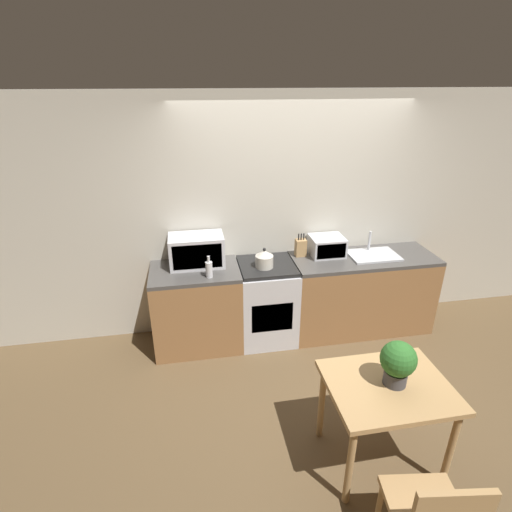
{
  "coord_description": "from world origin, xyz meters",
  "views": [
    {
      "loc": [
        -1.12,
        -2.85,
        2.7
      ],
      "look_at": [
        -0.47,
        0.76,
        1.05
      ],
      "focal_mm": 28.0,
      "sensor_mm": 36.0,
      "label": 1
    }
  ],
  "objects_px": {
    "microwave": "(197,251)",
    "stove_range": "(266,301)",
    "toaster_oven": "(327,246)",
    "dining_table": "(387,395)",
    "bottle": "(209,269)",
    "kettle": "(264,259)"
  },
  "relations": [
    {
      "from": "stove_range",
      "to": "bottle",
      "type": "distance_m",
      "value": 0.84
    },
    {
      "from": "toaster_oven",
      "to": "dining_table",
      "type": "bearing_deg",
      "value": -95.32
    },
    {
      "from": "stove_range",
      "to": "kettle",
      "type": "distance_m",
      "value": 0.55
    },
    {
      "from": "kettle",
      "to": "toaster_oven",
      "type": "xyz_separation_m",
      "value": [
        0.74,
        0.19,
        0.01
      ]
    },
    {
      "from": "kettle",
      "to": "dining_table",
      "type": "height_order",
      "value": "kettle"
    },
    {
      "from": "stove_range",
      "to": "bottle",
      "type": "relative_size",
      "value": 4.02
    },
    {
      "from": "toaster_oven",
      "to": "dining_table",
      "type": "height_order",
      "value": "toaster_oven"
    },
    {
      "from": "kettle",
      "to": "toaster_oven",
      "type": "height_order",
      "value": "kettle"
    },
    {
      "from": "microwave",
      "to": "stove_range",
      "type": "bearing_deg",
      "value": -9.43
    },
    {
      "from": "kettle",
      "to": "microwave",
      "type": "distance_m",
      "value": 0.7
    },
    {
      "from": "kettle",
      "to": "bottle",
      "type": "xyz_separation_m",
      "value": [
        -0.58,
        -0.13,
        -0.01
      ]
    },
    {
      "from": "bottle",
      "to": "toaster_oven",
      "type": "xyz_separation_m",
      "value": [
        1.31,
        0.31,
        0.02
      ]
    },
    {
      "from": "microwave",
      "to": "kettle",
      "type": "bearing_deg",
      "value": -14.63
    },
    {
      "from": "microwave",
      "to": "bottle",
      "type": "distance_m",
      "value": 0.33
    },
    {
      "from": "kettle",
      "to": "microwave",
      "type": "xyz_separation_m",
      "value": [
        -0.68,
        0.18,
        0.07
      ]
    },
    {
      "from": "microwave",
      "to": "dining_table",
      "type": "xyz_separation_m",
      "value": [
        1.24,
        -1.84,
        -0.44
      ]
    },
    {
      "from": "stove_range",
      "to": "microwave",
      "type": "bearing_deg",
      "value": 170.57
    },
    {
      "from": "stove_range",
      "to": "toaster_oven",
      "type": "bearing_deg",
      "value": 10.61
    },
    {
      "from": "bottle",
      "to": "toaster_oven",
      "type": "height_order",
      "value": "bottle"
    },
    {
      "from": "kettle",
      "to": "microwave",
      "type": "height_order",
      "value": "microwave"
    },
    {
      "from": "microwave",
      "to": "bottle",
      "type": "bearing_deg",
      "value": -71.3
    },
    {
      "from": "kettle",
      "to": "dining_table",
      "type": "xyz_separation_m",
      "value": [
        0.57,
        -1.66,
        -0.37
      ]
    }
  ]
}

